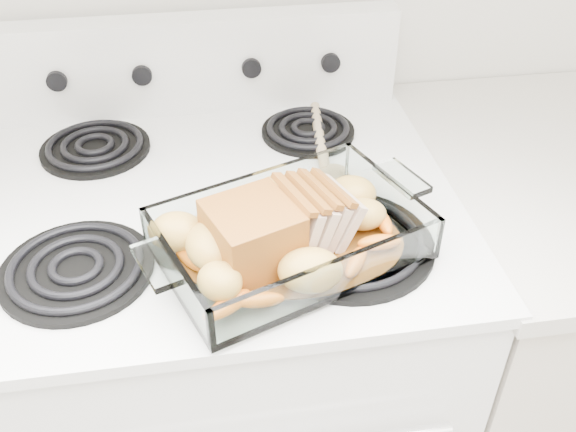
{
  "coord_description": "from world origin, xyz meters",
  "views": [
    {
      "loc": [
        -0.01,
        0.81,
        1.53
      ],
      "look_at": [
        0.1,
        1.5,
        0.99
      ],
      "focal_mm": 40.0,
      "sensor_mm": 36.0,
      "label": 1
    }
  ],
  "objects": [
    {
      "name": "roast_vegetables",
      "position": [
        0.1,
        1.52,
        0.97
      ],
      "size": [
        0.4,
        0.22,
        0.05
      ],
      "rotation": [
        0.0,
        0.0,
        0.41
      ],
      "color": "#D96107",
      "rests_on": "baking_dish"
    },
    {
      "name": "counter_right",
      "position": [
        0.67,
        1.66,
        0.47
      ],
      "size": [
        0.58,
        0.68,
        0.93
      ],
      "color": "beige",
      "rests_on": "ground"
    },
    {
      "name": "electric_range",
      "position": [
        0.0,
        1.66,
        0.48
      ],
      "size": [
        0.78,
        0.7,
        1.12
      ],
      "color": "white",
      "rests_on": "ground"
    },
    {
      "name": "pork_roast",
      "position": [
        0.07,
        1.48,
        0.99
      ],
      "size": [
        0.2,
        0.11,
        0.09
      ],
      "rotation": [
        0.0,
        0.0,
        0.27
      ],
      "color": "brown",
      "rests_on": "baking_dish"
    },
    {
      "name": "baking_dish",
      "position": [
        0.1,
        1.48,
        0.96
      ],
      "size": [
        0.35,
        0.23,
        0.07
      ],
      "rotation": [
        0.0,
        0.0,
        0.36
      ],
      "color": "silver",
      "rests_on": "electric_range"
    },
    {
      "name": "wooden_spoon",
      "position": [
        0.2,
        1.71,
        0.95
      ],
      "size": [
        0.06,
        0.28,
        0.02
      ],
      "rotation": [
        0.0,
        0.0,
        -0.12
      ],
      "color": "#DBB685",
      "rests_on": "electric_range"
    }
  ]
}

